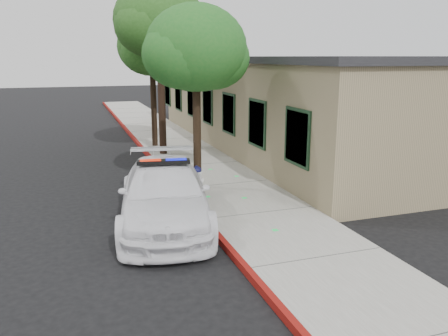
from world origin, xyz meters
TOP-DOWN VIEW (x-y plane):
  - ground at (0.00, 0.00)m, footprint 120.00×120.00m
  - sidewalk at (1.60, 3.00)m, footprint 3.20×60.00m
  - red_curb at (0.06, 3.00)m, footprint 0.14×60.00m
  - clapboard_building at (6.69, 9.00)m, footprint 7.30×20.89m
  - police_car at (-0.90, 0.38)m, footprint 3.16×5.79m
  - fire_hydrant at (0.48, 2.26)m, footprint 0.50×0.44m
  - street_tree_near at (0.71, 2.95)m, footprint 3.37×3.08m
  - street_tree_mid at (0.71, 8.55)m, footprint 3.75×3.79m
  - street_tree_far at (0.74, 10.42)m, footprint 3.18×3.14m

SIDE VIEW (x-z plane):
  - ground at x=0.00m, z-range 0.00..0.00m
  - sidewalk at x=1.60m, z-range 0.00..0.15m
  - red_curb at x=0.06m, z-range 0.00..0.16m
  - fire_hydrant at x=0.48m, z-range 0.15..1.02m
  - police_car at x=-0.90m, z-range -0.06..1.65m
  - clapboard_building at x=6.69m, z-range 0.01..4.25m
  - street_tree_near at x=0.71m, z-range 1.54..7.19m
  - street_tree_far at x=0.74m, z-range 1.62..7.46m
  - street_tree_mid at x=0.71m, z-range 1.95..9.02m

